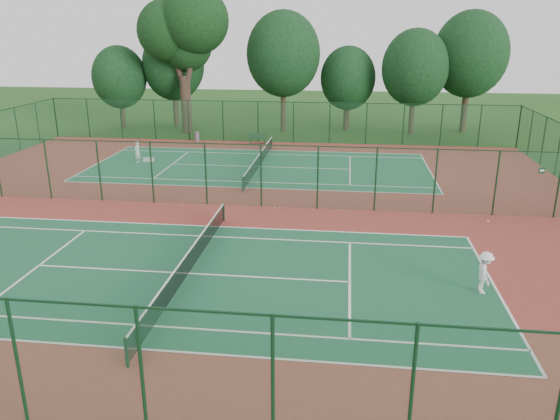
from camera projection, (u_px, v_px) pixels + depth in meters
The scene contains 19 objects.
ground at pixel (234, 205), 30.34m from camera, with size 120.00×120.00×0.00m, color #214E18.
red_pad at pixel (234, 205), 30.34m from camera, with size 40.00×36.00×0.01m, color maroon.
court_near at pixel (189, 274), 21.86m from camera, with size 23.77×10.97×0.01m, color #1C5838.
court_far at pixel (260, 167), 38.81m from camera, with size 23.77×10.97×0.01m, color #206540.
fence_north at pixel (276, 122), 46.74m from camera, with size 40.00×0.09×3.50m.
fence_south at pixel (79, 368), 12.83m from camera, with size 40.00×0.09×3.50m.
fence_divider at pixel (233, 175), 29.79m from camera, with size 40.00×0.09×3.50m.
tennis_net_near at pixel (188, 261), 21.69m from camera, with size 0.10×12.90×0.97m.
tennis_net_far at pixel (259, 159), 38.65m from camera, with size 0.10×12.90×0.97m.
player_near at pixel (485, 273), 20.03m from camera, with size 1.04×0.60×1.61m, color white.
player_far at pixel (137, 152), 39.78m from camera, with size 0.58×0.38×1.59m, color white.
trash_bin at pixel (197, 136), 47.47m from camera, with size 0.47×0.47×0.85m, color slate.
bench at pixel (258, 138), 46.39m from camera, with size 1.57×0.79×0.93m.
kit_bag at pixel (149, 160), 40.25m from camera, with size 0.81×0.30×0.30m, color silver.
stray_ball_a at pixel (339, 210), 29.43m from camera, with size 0.07×0.07×0.07m, color gold.
stray_ball_b at pixel (275, 207), 29.85m from camera, with size 0.07×0.07×0.07m, color yellow.
stray_ball_c at pixel (182, 205), 30.20m from camera, with size 0.06×0.06×0.06m, color #C7EA36.
big_tree at pixel (184, 30), 49.08m from camera, with size 8.49×6.21×13.04m.
evergreen_row at pixel (289, 130), 53.12m from camera, with size 39.00×5.00×12.00m, color black, non-canonical shape.
Camera 1 is at (6.05, -28.35, 9.34)m, focal length 35.00 mm.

